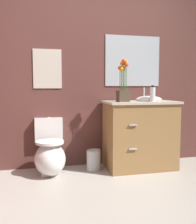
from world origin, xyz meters
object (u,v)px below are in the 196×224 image
object	(u,v)px
wall_poster	(47,69)
flower_vase	(123,86)
trash_bin	(94,160)
toilet	(50,155)
wall_mirror	(133,61)
soap_bottle	(153,94)
vanity_cabinet	(140,134)

from	to	relation	value
wall_poster	flower_vase	bearing A→B (deg)	-22.47
flower_vase	trash_bin	world-z (taller)	flower_vase
trash_bin	wall_poster	distance (m)	1.34
toilet	flower_vase	distance (m)	1.25
trash_bin	wall_mirror	world-z (taller)	wall_mirror
flower_vase	trash_bin	size ratio (longest dim) A/B	1.96
soap_bottle	wall_mirror	distance (m)	0.64
vanity_cabinet	soap_bottle	size ratio (longest dim) A/B	5.21
vanity_cabinet	wall_mirror	size ratio (longest dim) A/B	1.35
wall_mirror	wall_poster	bearing A→B (deg)	180.00
vanity_cabinet	flower_vase	size ratio (longest dim) A/B	2.02
vanity_cabinet	soap_bottle	xyz separation A→B (m)	(0.10, -0.15, 0.53)
toilet	wall_mirror	size ratio (longest dim) A/B	0.86
toilet	wall_mirror	bearing A→B (deg)	12.72
flower_vase	wall_poster	xyz separation A→B (m)	(-0.92, 0.38, 0.23)
toilet	trash_bin	xyz separation A→B (m)	(0.56, 0.01, -0.11)
vanity_cabinet	trash_bin	size ratio (longest dim) A/B	3.97
trash_bin	wall_poster	world-z (taller)	wall_poster
vanity_cabinet	soap_bottle	world-z (taller)	soap_bottle
toilet	soap_bottle	size ratio (longest dim) A/B	3.33
flower_vase	toilet	bearing A→B (deg)	173.08
toilet	vanity_cabinet	xyz separation A→B (m)	(1.19, -0.03, 0.22)
vanity_cabinet	wall_poster	world-z (taller)	wall_poster
wall_poster	wall_mirror	world-z (taller)	wall_mirror
soap_bottle	wall_poster	distance (m)	1.40
vanity_cabinet	flower_vase	distance (m)	0.69
vanity_cabinet	wall_poster	xyz separation A→B (m)	(-1.19, 0.29, 0.86)
flower_vase	wall_poster	world-z (taller)	wall_poster
toilet	wall_mirror	world-z (taller)	wall_mirror
vanity_cabinet	wall_mirror	world-z (taller)	wall_mirror
trash_bin	wall_mirror	distance (m)	1.48
wall_poster	wall_mirror	size ratio (longest dim) A/B	0.64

